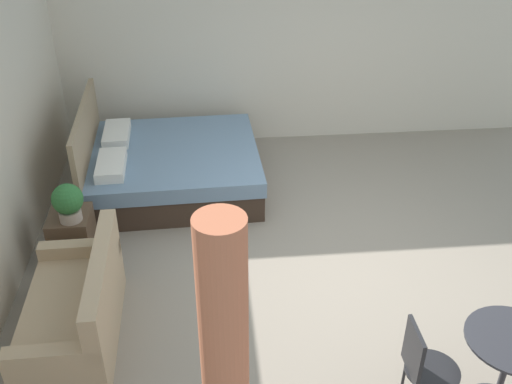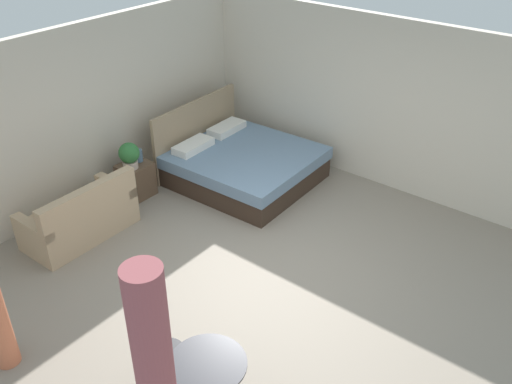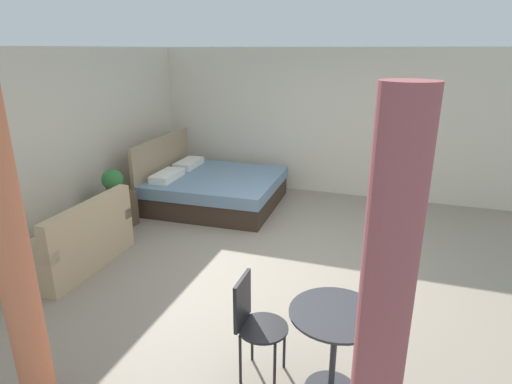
% 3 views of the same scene
% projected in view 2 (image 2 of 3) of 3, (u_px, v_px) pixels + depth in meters
% --- Properties ---
extents(ground_plane, '(9.07, 9.76, 0.02)m').
position_uv_depth(ground_plane, '(270.00, 278.00, 6.99)').
color(ground_plane, gray).
extents(wall_back, '(9.07, 0.12, 2.63)m').
position_uv_depth(wall_back, '(87.00, 114.00, 8.10)').
color(wall_back, beige).
rests_on(wall_back, ground).
extents(wall_right, '(0.12, 6.76, 2.63)m').
position_uv_depth(wall_right, '(393.00, 107.00, 8.34)').
color(wall_right, beige).
rests_on(wall_right, ground).
extents(bed, '(2.02, 2.16, 1.14)m').
position_uv_depth(bed, '(242.00, 164.00, 8.95)').
color(bed, '#38281E').
rests_on(bed, ground).
extents(couch, '(1.51, 0.78, 0.87)m').
position_uv_depth(couch, '(81.00, 218.00, 7.60)').
color(couch, tan).
rests_on(couch, ground).
extents(nightstand, '(0.47, 0.42, 0.54)m').
position_uv_depth(nightstand, '(136.00, 180.00, 8.54)').
color(nightstand, brown).
rests_on(nightstand, ground).
extents(potted_plant, '(0.31, 0.31, 0.41)m').
position_uv_depth(potted_plant, '(129.00, 155.00, 8.19)').
color(potted_plant, tan).
rests_on(potted_plant, nightstand).
extents(vase, '(0.14, 0.14, 0.19)m').
position_uv_depth(vase, '(138.00, 156.00, 8.44)').
color(vase, slate).
rests_on(vase, nightstand).
extents(balcony_table, '(0.71, 0.71, 0.74)m').
position_uv_depth(balcony_table, '(208.00, 380.00, 4.97)').
color(balcony_table, '#2D2D33').
rests_on(balcony_table, ground).
extents(cafe_chair_near_window, '(0.41, 0.41, 0.89)m').
position_uv_depth(cafe_chair_near_window, '(158.00, 344.00, 5.31)').
color(cafe_chair_near_window, black).
rests_on(cafe_chair_near_window, ground).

